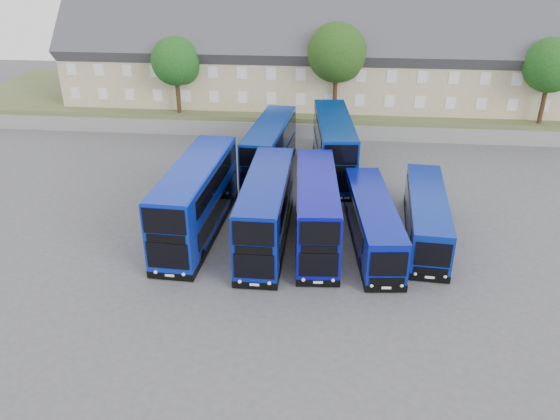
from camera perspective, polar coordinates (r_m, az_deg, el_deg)
The scene contains 14 objects.
ground at distance 34.14m, azimuth 1.56°, elevation -5.48°, with size 120.00×120.00×0.00m, color #4B4B50.
retaining_wall at distance 55.73m, azimuth 3.51°, elevation 8.21°, with size 70.00×0.40×1.50m, color slate.
earth_bank at distance 65.25m, azimuth 3.94°, elevation 11.11°, with size 80.00×20.00×2.00m, color brown.
terrace_row at distance 60.10m, azimuth 3.94°, elevation 15.28°, with size 54.00×10.40×11.20m.
dd_front_left at distance 36.87m, azimuth -8.71°, elevation 0.99°, with size 3.35×12.41×4.89m.
dd_front_mid at distance 35.33m, azimuth -1.45°, elevation -0.16°, with size 2.67×11.50×4.56m.
dd_front_right at distance 35.52m, azimuth 3.79°, elevation -0.16°, with size 3.36×11.32×4.44m.
dd_rear_left at distance 46.13m, azimuth -1.06°, elevation 6.28°, with size 3.54×11.47×4.49m.
dd_rear_right at distance 46.62m, azimuth 5.60°, elevation 6.59°, with size 3.95×12.32×4.82m.
coach_east_a at distance 35.87m, azimuth 9.63°, elevation -1.38°, with size 3.58×11.63×3.13m.
coach_east_b at distance 37.46m, azimuth 15.01°, elevation -0.75°, with size 3.21×11.43×3.08m.
tree_west at distance 57.41m, azimuth -10.69°, elevation 14.85°, with size 4.80×4.80×7.65m.
tree_mid at distance 55.46m, azimuth 6.10°, elevation 15.82°, with size 5.76×5.76×9.18m.
tree_east at distance 58.65m, azimuth 26.54°, elevation 13.20°, with size 5.12×5.12×8.16m.
Camera 1 is at (2.04, -28.98, 17.92)m, focal length 35.00 mm.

